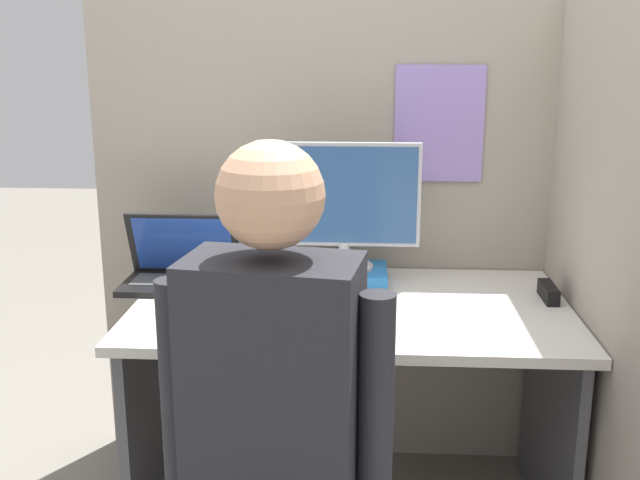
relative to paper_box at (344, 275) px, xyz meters
The scene contains 10 objects.
cubicle_panel_back 0.22m from the paper_box, 81.13° to the left, with size 1.83×0.05×1.69m.
cubicle_panel_right 0.78m from the paper_box, 21.69° to the right, with size 0.04×1.42×1.69m.
desk 0.30m from the paper_box, 82.05° to the right, with size 1.33×0.77×0.73m.
paper_box is the anchor object (origin of this frame).
monitor 0.25m from the paper_box, 90.00° to the left, with size 0.49×0.19×0.42m.
laptop 0.54m from the paper_box, behind, with size 0.37×0.23×0.24m.
mouse 0.36m from the paper_box, 133.54° to the right, with size 0.06×0.05×0.04m.
stapler 0.65m from the paper_box, 11.78° to the right, with size 0.04×0.14×0.05m.
carrot_toy 0.47m from the paper_box, 75.48° to the right, with size 0.05×0.13×0.05m.
person 1.07m from the paper_box, 95.53° to the right, with size 0.48×0.43×1.33m.
Camera 1 is at (0.04, -1.78, 1.50)m, focal length 42.00 mm.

